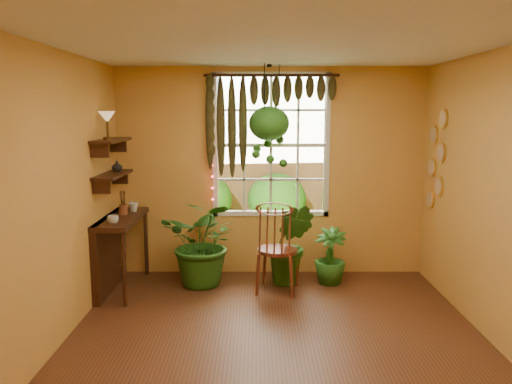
{
  "coord_description": "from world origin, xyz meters",
  "views": [
    {
      "loc": [
        -0.19,
        -4.21,
        2.13
      ],
      "look_at": [
        -0.19,
        1.15,
        1.27
      ],
      "focal_mm": 35.0,
      "sensor_mm": 36.0,
      "label": 1
    }
  ],
  "objects_px": {
    "potted_plant_left": "(205,242)",
    "potted_plant_mid": "(290,244)",
    "counter_ledge": "(113,245)",
    "windsor_chair": "(277,261)",
    "hanging_basket": "(269,127)"
  },
  "relations": [
    {
      "from": "windsor_chair",
      "to": "counter_ledge",
      "type": "bearing_deg",
      "value": -169.93
    },
    {
      "from": "counter_ledge",
      "to": "potted_plant_left",
      "type": "relative_size",
      "value": 1.1
    },
    {
      "from": "windsor_chair",
      "to": "hanging_basket",
      "type": "distance_m",
      "value": 1.64
    },
    {
      "from": "potted_plant_left",
      "to": "potted_plant_mid",
      "type": "xyz_separation_m",
      "value": [
        1.05,
        0.04,
        -0.03
      ]
    },
    {
      "from": "potted_plant_mid",
      "to": "potted_plant_left",
      "type": "bearing_deg",
      "value": -177.81
    },
    {
      "from": "windsor_chair",
      "to": "potted_plant_left",
      "type": "distance_m",
      "value": 0.93
    },
    {
      "from": "potted_plant_mid",
      "to": "hanging_basket",
      "type": "relative_size",
      "value": 0.81
    },
    {
      "from": "potted_plant_left",
      "to": "potted_plant_mid",
      "type": "bearing_deg",
      "value": 2.19
    },
    {
      "from": "hanging_basket",
      "to": "potted_plant_left",
      "type": "bearing_deg",
      "value": -163.44
    },
    {
      "from": "potted_plant_mid",
      "to": "counter_ledge",
      "type": "bearing_deg",
      "value": -175.03
    },
    {
      "from": "counter_ledge",
      "to": "hanging_basket",
      "type": "xyz_separation_m",
      "value": [
        1.88,
        0.38,
        1.39
      ]
    },
    {
      "from": "counter_ledge",
      "to": "potted_plant_mid",
      "type": "bearing_deg",
      "value": 4.97
    },
    {
      "from": "counter_ledge",
      "to": "hanging_basket",
      "type": "distance_m",
      "value": 2.37
    },
    {
      "from": "windsor_chair",
      "to": "hanging_basket",
      "type": "height_order",
      "value": "hanging_basket"
    },
    {
      "from": "counter_ledge",
      "to": "potted_plant_left",
      "type": "xyz_separation_m",
      "value": [
        1.09,
        0.15,
        -0.01
      ]
    }
  ]
}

